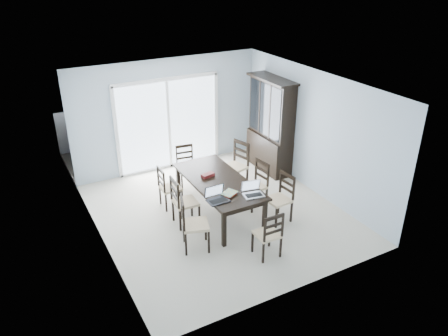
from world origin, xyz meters
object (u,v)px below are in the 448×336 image
Objects in this scene: chair_right_far at (238,160)px; laptop_silver at (254,193)px; chair_end_far at (186,161)px; chair_right_near at (282,192)px; chair_left_mid at (180,197)px; dining_table at (218,183)px; chair_left_near at (190,218)px; china_hutch at (270,126)px; cell_phone at (251,198)px; game_box at (208,175)px; chair_end_near at (270,231)px; hot_tub at (122,137)px; laptop_dark at (218,198)px; chair_left_far at (166,183)px; chair_right_mid at (258,179)px.

laptop_silver is at bearing 142.09° from chair_right_far.
chair_end_far is 2.60× the size of laptop_silver.
chair_left_mid is at bearing 62.10° from chair_right_near.
chair_left_mid is at bearing -179.15° from dining_table.
chair_left_near is 2.47m from chair_right_far.
chair_end_far is at bearing 173.74° from china_hutch.
chair_end_far is 2.40m from cell_phone.
chair_left_mid is 4.47× the size of game_box.
hot_tub is (-0.91, 5.31, -0.04)m from chair_end_near.
china_hutch is 2.74m from laptop_silver.
game_box reaches higher than dining_table.
chair_left_near is at bearing -91.89° from hot_tub.
chair_right_far is (1.71, 0.85, 0.03)m from chair_left_mid.
laptop_silver is at bearing -11.59° from laptop_dark.
chair_left_mid reaches higher than chair_right_near.
chair_right_far is at bearing 149.28° from chair_left_near.
chair_end_near is 0.87m from laptop_silver.
hot_tub is at bearing 16.68° from chair_right_near.
chair_left_far is 1.00× the size of chair_end_near.
game_box is at bearing 158.23° from chair_left_near.
game_box is (-0.28, 1.13, 0.03)m from cell_phone.
chair_left_mid reaches higher than laptop_silver.
china_hutch reaches higher than chair_end_far.
hot_tub is at bearing 102.47° from dining_table.
hot_tub is (-1.78, 4.42, -0.08)m from chair_right_near.
cell_phone is at bearing -77.96° from hot_tub.
chair_right_far is 1.80m from laptop_silver.
chair_end_far is (0.93, 2.25, -0.06)m from chair_left_near.
chair_left_mid is 0.75m from game_box.
hot_tub is (-0.02, 2.95, -0.04)m from chair_left_far.
chair_right_near reaches higher than laptop_dark.
chair_left_near reaches higher than chair_end_near.
chair_end_far is (0.76, 0.75, 0.01)m from chair_left_far.
chair_right_mid is (-1.17, -1.32, -0.49)m from china_hutch.
chair_left_mid is 2.81× the size of laptop_silver.
chair_end_near reaches higher than laptop_dark.
chair_end_near is at bearing 130.26° from chair_right_near.
chair_end_far reaches higher than laptop_dark.
hot_tub is at bearing -163.27° from chair_left_near.
laptop_silver is (1.07, -0.83, 0.21)m from chair_left_mid.
laptop_silver is at bearing 105.44° from chair_left_near.
laptop_dark is (-1.23, -0.64, 0.23)m from chair_right_mid.
china_hutch reaches higher than chair_right_mid.
chair_right_far is at bearing 153.80° from chair_end_far.
chair_right_far is at bearing 49.59° from laptop_dark.
chair_left_mid reaches higher than dining_table.
chair_right_near is (1.93, 0.02, -0.03)m from chair_left_near.
chair_right_mid is 1.03m from game_box.
chair_right_mid is at bearing 127.61° from chair_end_far.
chair_end_near is at bearing 21.66° from chair_left_far.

